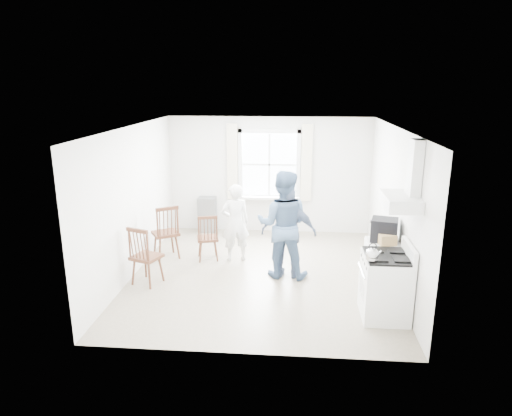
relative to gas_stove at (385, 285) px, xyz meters
The scene contains 16 objects.
room_shell 2.48m from the gas_stove, 144.75° to the left, with size 4.62×5.12×2.64m.
window_assembly 4.36m from the gas_stove, 116.71° to the left, with size 1.88×0.24×1.70m.
range_hood 1.43m from the gas_stove, ahead, with size 0.45×0.76×0.94m.
shelf_unit 4.95m from the gas_stove, 131.97° to the left, with size 0.40×0.30×0.80m, color slate.
gas_stove is the anchor object (origin of this frame).
kettle 0.66m from the gas_stove, 138.77° to the right, with size 0.18×0.18×0.26m.
low_cabinet 0.70m from the gas_stove, 84.32° to the left, with size 0.50×0.55×0.90m, color silver.
stereo_stack 0.98m from the gas_stove, 84.15° to the left, with size 0.47×0.44×0.36m.
cardboard_box 0.78m from the gas_stove, 80.52° to the left, with size 0.25×0.18×0.16m, color #AA8752.
windsor_chair_a 3.51m from the gas_stove, 147.40° to the left, with size 0.47×0.47×0.92m.
windsor_chair_b 3.91m from the gas_stove, 169.50° to the left, with size 0.56×0.56×1.04m.
windsor_chair_c 4.21m from the gas_stove, 153.04° to the left, with size 0.62×0.62×1.08m.
person_left 3.17m from the gas_stove, 140.83° to the left, with size 0.55×0.55×1.50m, color white.
person_mid 2.08m from the gas_stove, 138.92° to the left, with size 0.92×0.92×1.89m, color #496489.
person_right 1.96m from the gas_stove, 137.58° to the left, with size 0.95×0.95×1.63m, color navy.
potted_plant 4.04m from the gas_stove, 112.24° to the left, with size 0.17×0.17×0.30m, color #2F6B31.
Camera 1 is at (0.56, -7.53, 3.31)m, focal length 32.00 mm.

